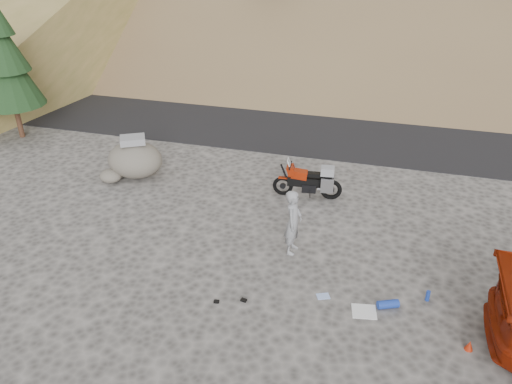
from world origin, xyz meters
TOP-DOWN VIEW (x-y plane):
  - ground at (0.00, 0.00)m, footprint 140.00×140.00m
  - road at (0.00, 9.00)m, footprint 120.00×7.00m
  - conifer_verge at (-11.00, 4.50)m, footprint 2.20×2.20m
  - motorcycle at (0.04, 2.85)m, footprint 1.98×0.69m
  - man at (0.10, 0.09)m, footprint 0.43×0.62m
  - boulder at (-5.41, 2.74)m, footprint 2.04×1.87m
  - small_rock at (-5.96, 2.15)m, footprint 0.86×0.82m
  - gear_white_cloth at (1.97, -1.61)m, footprint 0.56×0.51m
  - gear_blue_mat at (2.42, -1.35)m, footprint 0.48×0.34m
  - gear_bottle at (3.21, -0.89)m, footprint 0.11×0.11m
  - gear_funnel at (3.93, -2.12)m, footprint 0.19×0.19m
  - gear_glove_a at (-0.50, -1.95)m, footprint 0.14×0.11m
  - gear_glove_b at (-1.03, -2.15)m, footprint 0.12×0.10m
  - gear_blue_cloth at (1.09, -1.37)m, footprint 0.33×0.29m

SIDE VIEW (x-z plane):
  - ground at x=0.00m, z-range 0.00..0.00m
  - road at x=0.00m, z-range -0.03..0.03m
  - man at x=0.10m, z-range -0.82..0.82m
  - gear_blue_cloth at x=1.09m, z-range 0.00..0.01m
  - gear_white_cloth at x=1.97m, z-range 0.00..0.02m
  - gear_glove_a at x=-0.50m, z-range 0.00..0.04m
  - gear_glove_b at x=-1.03m, z-range 0.00..0.04m
  - gear_blue_mat at x=2.42m, z-range 0.00..0.18m
  - gear_funnel at x=3.93m, z-range 0.00..0.20m
  - gear_bottle at x=3.21m, z-range 0.00..0.24m
  - small_rock at x=-5.96m, z-range 0.00..0.40m
  - motorcycle at x=0.04m, z-range -0.09..1.09m
  - boulder at x=-5.41m, z-range -0.08..1.21m
  - conifer_verge at x=-11.00m, z-range 0.37..5.41m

